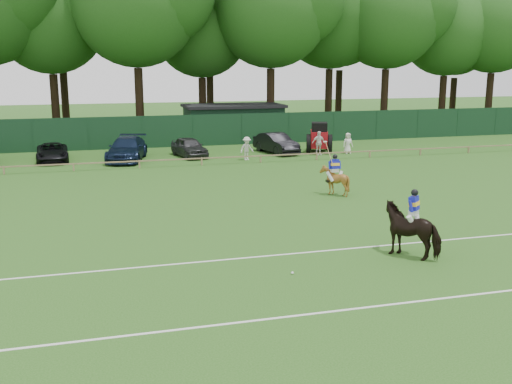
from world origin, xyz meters
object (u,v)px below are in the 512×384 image
object	(u,v)px
suv_black	(52,152)
estate_black	(276,143)
hatch_grey	(189,147)
utility_shed	(233,122)
sedan_navy	(127,149)
polo_ball	(292,273)
horse_dark	(413,230)
spectator_mid	(319,143)
spectator_left	(247,148)
spectator_right	(348,143)
horse_chestnut	(334,180)
tractor	(319,138)

from	to	relation	value
suv_black	estate_black	world-z (taller)	estate_black
hatch_grey	utility_shed	world-z (taller)	utility_shed
sedan_navy	polo_ball	bearing A→B (deg)	-67.51
horse_dark	spectator_mid	distance (m)	22.91
spectator_left	spectator_right	world-z (taller)	spectator_left
suv_black	spectator_right	distance (m)	20.82
horse_chestnut	tractor	distance (m)	14.66
polo_ball	sedan_navy	bearing A→B (deg)	98.41
spectator_right	tractor	size ratio (longest dim) A/B	0.49
estate_black	spectator_mid	bearing A→B (deg)	-46.36
estate_black	tractor	distance (m)	3.25
horse_dark	spectator_right	world-z (taller)	horse_dark
hatch_grey	spectator_left	world-z (taller)	spectator_left
spectator_right	horse_chestnut	bearing A→B (deg)	-118.33
suv_black	polo_ball	size ratio (longest dim) A/B	48.98
spectator_right	tractor	xyz separation A→B (m)	(-1.80, 1.18, 0.30)
horse_chestnut	sedan_navy	world-z (taller)	sedan_navy
horse_chestnut	hatch_grey	bearing A→B (deg)	-66.21
estate_black	spectator_left	xyz separation A→B (m)	(-2.90, -2.52, 0.07)
spectator_mid	utility_shed	bearing A→B (deg)	107.24
suv_black	tractor	distance (m)	18.94
sedan_navy	tractor	world-z (taller)	tractor
spectator_mid	tractor	bearing A→B (deg)	62.93
horse_chestnut	utility_shed	distance (m)	22.56
horse_dark	spectator_left	world-z (taller)	horse_dark
spectator_right	utility_shed	world-z (taller)	utility_shed
spectator_left	polo_ball	size ratio (longest dim) A/B	17.73
spectator_right	sedan_navy	bearing A→B (deg)	174.46
horse_dark	spectator_mid	size ratio (longest dim) A/B	1.26
hatch_grey	estate_black	world-z (taller)	estate_black
horse_chestnut	spectator_left	distance (m)	11.89
sedan_navy	estate_black	world-z (taller)	sedan_navy
hatch_grey	spectator_mid	bearing A→B (deg)	-22.57
horse_chestnut	polo_ball	bearing A→B (deg)	65.21
spectator_mid	spectator_right	xyz separation A→B (m)	(2.35, 0.12, -0.11)
sedan_navy	polo_ball	world-z (taller)	sedan_navy
spectator_right	horse_dark	bearing A→B (deg)	-110.26
horse_chestnut	tractor	bearing A→B (deg)	-104.03
estate_black	horse_dark	bearing A→B (deg)	-109.74
horse_chestnut	polo_ball	xyz separation A→B (m)	(-5.81, -10.41, -0.70)
horse_dark	polo_ball	world-z (taller)	horse_dark
sedan_navy	polo_ball	size ratio (longest dim) A/B	60.25
horse_chestnut	spectator_left	world-z (taller)	spectator_left
spectator_mid	spectator_right	bearing A→B (deg)	-1.32
spectator_left	tractor	distance (m)	6.47
sedan_navy	utility_shed	distance (m)	12.93
horse_chestnut	hatch_grey	xyz separation A→B (m)	(-5.03, 14.29, -0.05)
horse_chestnut	hatch_grey	size ratio (longest dim) A/B	0.37
sedan_navy	hatch_grey	size ratio (longest dim) A/B	1.34
spectator_mid	polo_ball	size ratio (longest dim) A/B	19.21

